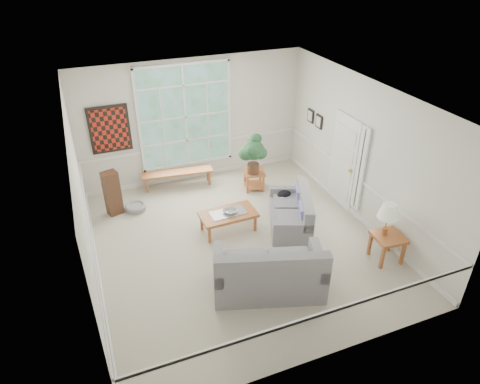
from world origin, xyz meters
name	(u,v)px	position (x,y,z in m)	size (l,w,h in m)	color
floor	(239,242)	(0.00, 0.00, -0.01)	(5.50, 6.00, 0.01)	#B0A896
ceiling	(239,98)	(0.00, 0.00, 3.00)	(5.50, 6.00, 0.02)	white
wall_back	(193,121)	(0.00, 3.00, 1.50)	(5.50, 0.02, 3.00)	silver
wall_front	(324,283)	(0.00, -3.00, 1.50)	(5.50, 0.02, 3.00)	silver
wall_left	(83,207)	(-2.75, 0.00, 1.50)	(0.02, 6.00, 3.00)	silver
wall_right	(364,153)	(2.75, 0.00, 1.50)	(0.02, 6.00, 3.00)	silver
window_back	(185,117)	(-0.20, 2.96, 1.65)	(2.30, 0.08, 2.40)	white
entry_door	(343,161)	(2.71, 0.60, 1.05)	(0.08, 0.90, 2.10)	white
door_sidelight	(361,169)	(2.71, -0.03, 1.15)	(0.08, 0.26, 1.90)	white
wall_art	(110,129)	(-1.95, 2.95, 1.60)	(0.90, 0.06, 1.10)	#5F1911
wall_frame_near	(319,122)	(2.71, 1.75, 1.55)	(0.04, 0.26, 0.32)	black
wall_frame_far	(310,116)	(2.71, 2.15, 1.55)	(0.04, 0.26, 0.32)	black
loveseat_right	(290,211)	(1.19, 0.11, 0.41)	(0.78, 1.52, 0.82)	slate
loveseat_front	(269,265)	(0.00, -1.40, 0.51)	(1.87, 0.97, 1.01)	slate
coffee_table	(228,222)	(-0.06, 0.47, 0.22)	(1.15, 0.63, 0.43)	#9C552A
pewter_bowl	(230,211)	(-0.01, 0.47, 0.47)	(0.33, 0.33, 0.08)	#95949A
window_bench	(178,179)	(-0.57, 2.65, 0.20)	(1.71, 0.33, 0.40)	#9C552A
end_table	(254,180)	(1.12, 1.86, 0.24)	(0.48, 0.48, 0.48)	#9C552A
houseplant	(253,154)	(1.06, 1.80, 0.96)	(0.56, 0.56, 0.96)	#224C2B
side_table	(386,247)	(2.40, -1.50, 0.27)	(0.54, 0.54, 0.55)	#9C552A
table_lamp	(387,220)	(2.34, -1.43, 0.88)	(0.38, 0.38, 0.66)	white
pet_bed	(136,207)	(-1.73, 1.97, 0.07)	(0.47, 0.47, 0.14)	gray
floor_speaker	(112,193)	(-2.17, 2.01, 0.51)	(0.32, 0.25, 1.02)	#44281A
cat	(284,194)	(1.31, 0.64, 0.49)	(0.32, 0.23, 0.15)	black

